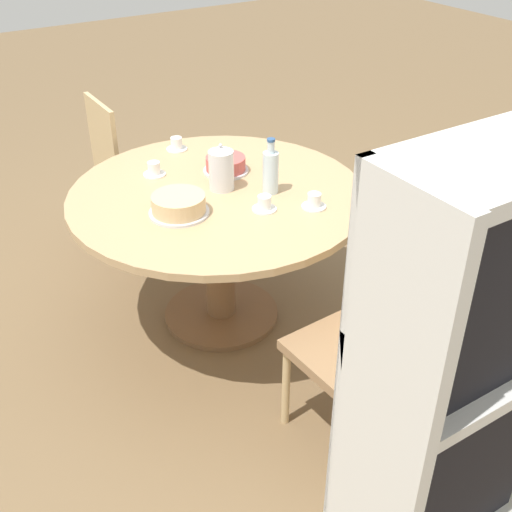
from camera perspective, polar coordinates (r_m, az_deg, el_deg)
name	(u,v)px	position (r m, az deg, el deg)	size (l,w,h in m)	color
ground_plane	(222,315)	(3.43, -3.08, -5.28)	(14.00, 14.00, 0.00)	brown
dining_table	(218,220)	(3.11, -3.38, 3.24)	(1.41, 1.41, 0.73)	brown
chair_a	(129,169)	(3.92, -11.26, 7.56)	(0.42, 0.42, 0.93)	tan
chair_b	(365,335)	(2.57, 9.71, -6.90)	(0.44, 0.44, 0.93)	tan
bookshelf	(509,408)	(1.95, 21.58, -12.49)	(1.10, 0.28, 1.63)	silver
coffee_pot	(221,169)	(3.03, -3.11, 7.77)	(0.12, 0.12, 0.23)	silver
water_bottle	(271,171)	(2.99, 1.31, 7.57)	(0.07, 0.07, 0.27)	silver
cake_main	(179,205)	(2.85, -6.89, 4.53)	(0.27, 0.27, 0.09)	silver
cake_second	(226,165)	(3.23, -2.71, 8.11)	(0.23, 0.23, 0.08)	silver
cup_a	(264,204)	(2.87, 0.75, 4.62)	(0.11, 0.11, 0.07)	white
cup_b	(177,145)	(3.51, -7.07, 9.79)	(0.11, 0.11, 0.07)	white
cup_c	(314,202)	(2.90, 5.18, 4.83)	(0.11, 0.11, 0.07)	white
cup_d	(154,170)	(3.23, -9.05, 7.58)	(0.11, 0.11, 0.07)	white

